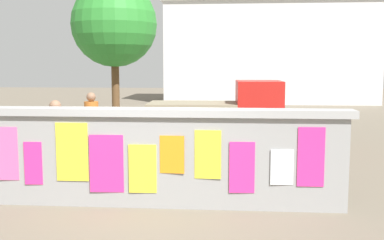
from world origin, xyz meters
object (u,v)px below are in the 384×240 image
at_px(motorcycle, 147,156).
at_px(person_walking, 92,119).
at_px(person_bystander, 56,133).
at_px(auto_rickshaw_truck, 222,115).
at_px(bicycle_near, 283,164).
at_px(tree_roadside, 114,24).

relative_size(motorcycle, person_walking, 1.17).
xyz_separation_m(motorcycle, person_bystander, (-1.64, -0.53, 0.52)).
xyz_separation_m(auto_rickshaw_truck, person_walking, (-3.12, -1.72, 0.09)).
relative_size(motorcycle, bicycle_near, 1.12).
height_order(auto_rickshaw_truck, person_bystander, auto_rickshaw_truck).
bearing_deg(person_walking, motorcycle, -48.47).
relative_size(auto_rickshaw_truck, person_walking, 2.25).
xyz_separation_m(motorcycle, tree_roadside, (-2.69, 8.32, 3.31)).
bearing_deg(tree_roadside, person_bystander, -83.23).
relative_size(person_bystander, tree_roadside, 0.30).
bearing_deg(bicycle_near, auto_rickshaw_truck, 109.16).
bearing_deg(person_walking, bicycle_near, -23.48).
distance_m(person_walking, person_bystander, 2.44).
distance_m(auto_rickshaw_truck, person_bystander, 5.17).
height_order(bicycle_near, person_walking, person_walking).
xyz_separation_m(person_walking, person_bystander, (0.05, -2.44, 0.00)).
bearing_deg(tree_roadside, person_walking, -81.13).
distance_m(bicycle_near, person_walking, 4.82).
height_order(motorcycle, tree_roadside, tree_roadside).
xyz_separation_m(person_walking, tree_roadside, (-1.00, 6.41, 2.79)).
bearing_deg(person_bystander, tree_roadside, 96.77).
bearing_deg(person_walking, tree_roadside, 98.87).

